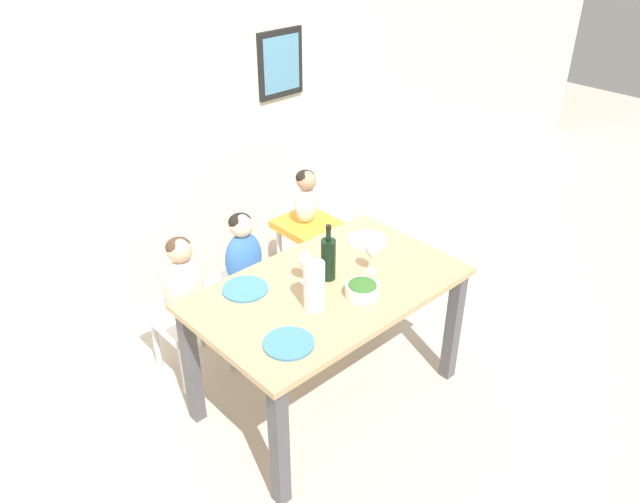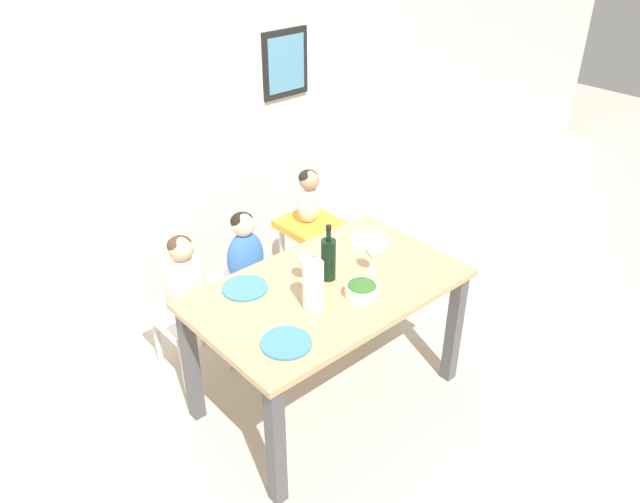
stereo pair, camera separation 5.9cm
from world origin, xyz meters
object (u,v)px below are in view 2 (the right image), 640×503
object	(u,v)px
chair_far_left	(190,317)
wine_bottle	(328,258)
dinner_plate_front_left	(286,343)
dinner_plate_back_left	(245,288)
chair_right_highchair	(310,241)
person_baby_right	(309,194)
wine_glass_near	(373,250)
chair_far_center	(248,290)
person_child_center	(245,249)
paper_towel_roll	(313,286)
salad_bowl_large	(362,289)
person_child_left	(184,274)
wine_glass_far	(305,260)
dinner_plate_back_right	(369,241)

from	to	relation	value
chair_far_left	wine_bottle	distance (m)	0.98
dinner_plate_front_left	dinner_plate_back_left	world-z (taller)	same
chair_right_highchair	person_baby_right	xyz separation A→B (m)	(0.00, 0.00, 0.34)
person_baby_right	wine_bottle	bearing A→B (deg)	-123.39
chair_right_highchair	dinner_plate_back_left	world-z (taller)	dinner_plate_back_left
dinner_plate_front_left	wine_glass_near	bearing A→B (deg)	12.66
chair_far_center	wine_bottle	world-z (taller)	wine_bottle
chair_far_left	person_child_center	bearing A→B (deg)	0.12
paper_towel_roll	chair_far_left	bearing A→B (deg)	107.80
person_child_center	salad_bowl_large	xyz separation A→B (m)	(0.09, -0.91, 0.14)
person_child_left	paper_towel_roll	world-z (taller)	paper_towel_roll
person_baby_right	paper_towel_roll	distance (m)	1.05
chair_far_left	chair_right_highchair	size ratio (longest dim) A/B	0.65
wine_glass_far	dinner_plate_back_right	xyz separation A→B (m)	(0.55, 0.07, -0.13)
wine_glass_far	dinner_plate_back_right	world-z (taller)	wine_glass_far
dinner_plate_back_left	salad_bowl_large	bearing A→B (deg)	-47.96
wine_bottle	paper_towel_roll	bearing A→B (deg)	-147.82
wine_glass_near	dinner_plate_back_left	size ratio (longest dim) A/B	0.82
person_baby_right	wine_glass_far	bearing A→B (deg)	-132.03
chair_right_highchair	wine_glass_near	distance (m)	0.89
person_baby_right	wine_glass_near	world-z (taller)	person_baby_right
person_child_left	wine_bottle	size ratio (longest dim) A/B	1.49
chair_far_center	paper_towel_roll	distance (m)	0.98
salad_bowl_large	person_baby_right	bearing A→B (deg)	64.73
chair_far_center	wine_glass_near	xyz separation A→B (m)	(0.29, -0.78, 0.53)
chair_right_highchair	person_child_center	distance (m)	0.53
chair_far_left	salad_bowl_large	xyz separation A→B (m)	(0.50, -0.90, 0.44)
wine_glass_far	salad_bowl_large	xyz separation A→B (m)	(0.13, -0.29, -0.09)
chair_far_left	person_baby_right	distance (m)	1.06
chair_far_center	dinner_plate_front_left	xyz separation A→B (m)	(-0.43, -0.94, 0.40)
dinner_plate_back_right	person_child_center	bearing A→B (deg)	133.22
dinner_plate_back_left	dinner_plate_back_right	world-z (taller)	same
chair_far_center	chair_right_highchair	bearing A→B (deg)	0.00
person_baby_right	paper_towel_roll	xyz separation A→B (m)	(-0.67, -0.81, 0.02)
dinner_plate_front_left	dinner_plate_back_right	xyz separation A→B (m)	(0.95, 0.40, 0.00)
person_child_left	person_child_center	world-z (taller)	same
person_child_left	dinner_plate_back_right	world-z (taller)	person_child_left
chair_far_left	wine_glass_near	world-z (taller)	wine_glass_near
chair_far_left	wine_bottle	size ratio (longest dim) A/B	1.41
person_child_left	chair_far_left	bearing A→B (deg)	-90.00
chair_far_left	person_baby_right	size ratio (longest dim) A/B	1.26
person_child_left	paper_towel_roll	bearing A→B (deg)	-72.22
paper_towel_roll	dinner_plate_front_left	world-z (taller)	paper_towel_roll
person_child_left	salad_bowl_large	distance (m)	1.05
person_baby_right	dinner_plate_back_left	bearing A→B (deg)	-151.20
paper_towel_roll	salad_bowl_large	distance (m)	0.27
chair_far_center	wine_glass_far	size ratio (longest dim) A/B	2.30
dinner_plate_front_left	dinner_plate_back_left	xyz separation A→B (m)	(0.12, 0.49, 0.00)
wine_glass_far	dinner_plate_back_left	bearing A→B (deg)	149.70
chair_right_highchair	paper_towel_roll	world-z (taller)	paper_towel_roll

